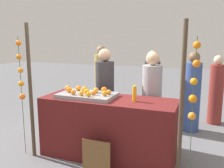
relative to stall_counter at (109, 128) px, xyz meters
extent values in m
plane|color=slate|center=(0.00, 0.00, -0.47)|extent=(24.00, 24.00, 0.00)
cube|color=#5B1919|center=(0.00, 0.00, 0.00)|extent=(2.07, 0.75, 0.94)
cube|color=gray|center=(-0.34, -0.03, 0.50)|extent=(0.88, 0.54, 0.06)
sphere|color=orange|center=(-0.57, 0.09, 0.57)|extent=(0.08, 0.08, 0.08)
sphere|color=orange|center=(-0.64, -0.07, 0.57)|extent=(0.09, 0.09, 0.09)
sphere|color=orange|center=(-0.44, 0.06, 0.57)|extent=(0.09, 0.09, 0.09)
sphere|color=orange|center=(-0.36, -0.20, 0.57)|extent=(0.08, 0.08, 0.08)
sphere|color=orange|center=(-0.72, 0.02, 0.58)|extent=(0.09, 0.09, 0.09)
sphere|color=orange|center=(-0.02, -0.10, 0.57)|extent=(0.08, 0.08, 0.08)
sphere|color=orange|center=(-0.33, -0.09, 0.57)|extent=(0.08, 0.08, 0.08)
sphere|color=orange|center=(-0.23, 0.05, 0.57)|extent=(0.08, 0.08, 0.08)
sphere|color=orange|center=(-0.12, 0.11, 0.58)|extent=(0.09, 0.09, 0.09)
sphere|color=orange|center=(0.00, 0.01, 0.57)|extent=(0.08, 0.08, 0.08)
sphere|color=orange|center=(-0.20, -0.09, 0.57)|extent=(0.08, 0.08, 0.08)
sphere|color=orange|center=(-0.50, -0.19, 0.57)|extent=(0.08, 0.08, 0.08)
sphere|color=orange|center=(-0.23, -0.22, 0.57)|extent=(0.08, 0.08, 0.08)
cylinder|color=orange|center=(0.41, -0.02, 0.58)|extent=(0.06, 0.06, 0.22)
cylinder|color=yellow|center=(0.41, -0.02, 0.70)|extent=(0.03, 0.03, 0.02)
cube|color=brown|center=(0.04, -0.56, -0.23)|extent=(0.41, 0.01, 0.50)
cube|color=black|center=(0.04, -0.55, -0.23)|extent=(0.39, 0.02, 0.48)
cylinder|color=#333338|center=(-0.32, 0.63, 0.25)|extent=(0.33, 0.33, 1.44)
sphere|color=tan|center=(-0.32, 0.63, 1.08)|extent=(0.22, 0.22, 0.22)
cylinder|color=#99999E|center=(0.54, 0.60, 0.23)|extent=(0.33, 0.33, 1.41)
sphere|color=tan|center=(0.54, 0.60, 1.05)|extent=(0.22, 0.22, 0.22)
cylinder|color=#384C8C|center=(1.14, 1.61, 0.22)|extent=(0.32, 0.32, 1.38)
sphere|color=brown|center=(1.14, 1.61, 1.01)|extent=(0.21, 0.21, 0.21)
cylinder|color=maroon|center=(1.59, 2.26, 0.17)|extent=(0.30, 0.30, 1.29)
sphere|color=beige|center=(1.59, 2.26, 0.92)|extent=(0.20, 0.20, 0.20)
cylinder|color=tan|center=(-1.09, 2.25, 0.25)|extent=(0.33, 0.33, 1.43)
sphere|color=#A87A59|center=(-1.09, 2.25, 1.07)|extent=(0.22, 0.22, 0.22)
cylinder|color=#333338|center=(0.34, 1.55, 0.22)|extent=(0.32, 0.32, 1.38)
sphere|color=tan|center=(0.34, 1.55, 1.02)|extent=(0.22, 0.22, 0.22)
cylinder|color=#473828|center=(-1.12, -0.41, 0.57)|extent=(0.06, 0.06, 2.07)
cylinder|color=#473828|center=(1.12, -0.41, 0.57)|extent=(0.06, 0.06, 2.07)
cylinder|color=#2D4C23|center=(-1.29, -0.41, 0.47)|extent=(0.01, 0.01, 1.88)
sphere|color=orange|center=(-1.29, -0.40, 1.31)|extent=(0.09, 0.09, 0.09)
sphere|color=orange|center=(-1.30, -0.40, 1.10)|extent=(0.08, 0.08, 0.08)
sphere|color=orange|center=(-1.29, -0.40, 0.89)|extent=(0.08, 0.08, 0.08)
sphere|color=orange|center=(-1.29, -0.41, 0.69)|extent=(0.09, 0.09, 0.09)
sphere|color=orange|center=(-1.29, -0.40, 0.48)|extent=(0.10, 0.10, 0.10)
cylinder|color=#2D4C23|center=(1.25, -0.47, 0.47)|extent=(0.01, 0.01, 1.88)
sphere|color=orange|center=(1.25, -0.48, 1.31)|extent=(0.08, 0.08, 0.08)
sphere|color=orange|center=(1.26, -0.47, 1.10)|extent=(0.09, 0.09, 0.09)
sphere|color=orange|center=(1.24, -0.47, 0.89)|extent=(0.08, 0.08, 0.08)
sphere|color=orange|center=(1.24, -0.46, 0.69)|extent=(0.10, 0.10, 0.10)
sphere|color=orange|center=(1.25, -0.47, 0.48)|extent=(0.09, 0.09, 0.09)
camera|label=1|loc=(1.37, -3.42, 1.39)|focal=39.90mm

